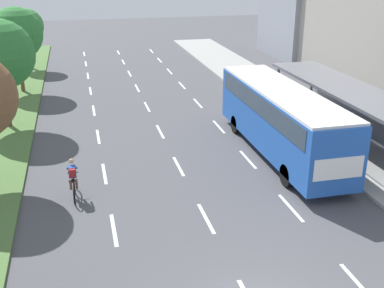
# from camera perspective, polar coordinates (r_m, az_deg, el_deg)

# --- Properties ---
(median_strip) EXTENTS (2.60, 52.00, 0.12)m
(median_strip) POSITION_cam_1_polar(r_m,az_deg,el_deg) (31.36, -20.41, 2.94)
(median_strip) COLOR #4C7038
(median_strip) RESTS_ON ground
(sidewalk_right) EXTENTS (4.50, 52.00, 0.15)m
(sidewalk_right) POSITION_cam_1_polar(r_m,az_deg,el_deg) (33.91, 10.47, 5.31)
(sidewalk_right) COLOR #9E9E99
(sidewalk_right) RESTS_ON ground
(lane_divider_left) EXTENTS (0.14, 47.25, 0.01)m
(lane_divider_left) POSITION_cam_1_polar(r_m,az_deg,el_deg) (29.34, -11.44, 2.54)
(lane_divider_left) COLOR white
(lane_divider_left) RESTS_ON ground
(lane_divider_center) EXTENTS (0.14, 47.25, 0.01)m
(lane_divider_center) POSITION_cam_1_polar(r_m,az_deg,el_deg) (29.64, -4.68, 3.10)
(lane_divider_center) COLOR white
(lane_divider_center) RESTS_ON ground
(lane_divider_right) EXTENTS (0.14, 47.25, 0.01)m
(lane_divider_right) POSITION_cam_1_polar(r_m,az_deg,el_deg) (30.35, 1.87, 3.60)
(lane_divider_right) COLOR white
(lane_divider_right) RESTS_ON ground
(bus_shelter) EXTENTS (2.90, 13.37, 2.86)m
(bus_shelter) POSITION_cam_1_polar(r_m,az_deg,el_deg) (26.47, 18.51, 4.01)
(bus_shelter) COLOR gray
(bus_shelter) RESTS_ON sidewalk_right
(bus) EXTENTS (2.54, 11.29, 3.37)m
(bus) POSITION_cam_1_polar(r_m,az_deg,el_deg) (23.88, 10.58, 3.44)
(bus) COLOR #2356B2
(bus) RESTS_ON ground
(cyclist) EXTENTS (0.46, 1.82, 1.71)m
(cyclist) POSITION_cam_1_polar(r_m,az_deg,el_deg) (20.14, -14.03, -4.24)
(cyclist) COLOR black
(cyclist) RESTS_ON ground
(median_tree_fourth) EXTENTS (3.74, 3.74, 6.03)m
(median_tree_fourth) POSITION_cam_1_polar(r_m,az_deg,el_deg) (36.58, -20.33, 12.26)
(median_tree_fourth) COLOR brown
(median_tree_fourth) RESTS_ON median_strip
(median_tree_fifth) EXTENTS (2.96, 2.96, 5.16)m
(median_tree_fifth) POSITION_cam_1_polar(r_m,az_deg,el_deg) (44.52, -19.23, 13.19)
(median_tree_fifth) COLOR brown
(median_tree_fifth) RESTS_ON median_strip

